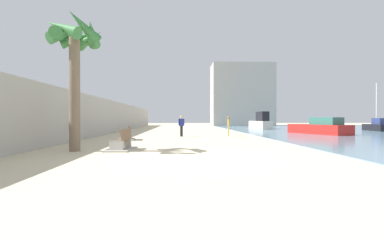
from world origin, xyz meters
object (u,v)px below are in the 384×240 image
Objects in this scene: bench_near at (122,145)px; person_walking at (228,124)px; palm_tree at (75,48)px; person_standing at (181,124)px; boat_outer at (378,126)px; bench_far at (127,136)px; boat_far_left at (320,128)px; boat_far_right at (261,123)px.

bench_near is 1.31× the size of person_walking.
person_standing is (4.84, 10.19, -3.67)m from palm_tree.
bench_near is 10.25m from person_standing.
person_standing is at bearing -159.11° from boat_outer.
person_walking reaches higher than bench_near.
boat_outer is (26.41, 12.13, 0.38)m from bench_far.
person_walking is 3.96m from person_standing.
bench_far is 0.40× the size of boat_outer.
bench_far is at bearing 80.90° from palm_tree.
person_walking reaches higher than boat_far_left.
boat_outer reaches higher than bench_near.
boat_outer is 0.85× the size of boat_far_left.
palm_tree is at bearing -121.48° from boat_far_right.
person_walking is 0.28× the size of boat_far_right.
bench_far is at bearing -155.32° from boat_outer.
palm_tree is 1.05× the size of boat_far_right.
bench_near and bench_far have the same top height.
palm_tree is 2.79× the size of bench_far.
person_walking is 0.26× the size of boat_far_left.
boat_outer reaches higher than bench_far.
palm_tree is 8.10m from bench_far.
bench_near is at bearing -106.19° from person_standing.
person_walking is (8.77, 10.61, -3.71)m from palm_tree.
boat_far_left is at bearing 38.50° from bench_near.
boat_far_right is (14.75, 19.15, 0.66)m from bench_far.
person_walking is at bearing 6.08° from person_standing.
bench_far is (1.07, 6.69, -4.44)m from palm_tree.
bench_far is 0.38× the size of boat_far_right.
boat_far_right is at bearing 65.17° from person_walking.
boat_far_left is at bearing 11.61° from person_standing.
boat_far_right is at bearing 97.92° from boat_far_left.
bench_near is at bearing -141.50° from boat_far_left.
person_walking is at bearing 26.94° from bench_far.
bench_near is at bearing 10.71° from palm_tree.
bench_far is at bearing 98.29° from bench_near.
boat_outer is at bearing 34.42° from palm_tree.
person_standing is at bearing 64.59° from palm_tree.
palm_tree is at bearing -115.41° from person_standing.
boat_far_right is 13.61m from boat_outer.
person_standing is (-3.93, -0.42, 0.03)m from person_walking.
bench_near is 0.34× the size of boat_far_left.
person_standing is at bearing 42.84° from bench_far.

